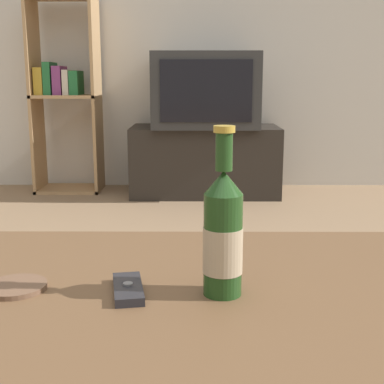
{
  "coord_description": "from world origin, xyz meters",
  "views": [
    {
      "loc": [
        0.04,
        -0.78,
        0.76
      ],
      "look_at": [
        0.04,
        0.31,
        0.52
      ],
      "focal_mm": 50.0,
      "sensor_mm": 36.0,
      "label": 1
    }
  ],
  "objects_px": {
    "cell_phone": "(128,289)",
    "tv_stand": "(205,160)",
    "television": "(205,90)",
    "bookshelf": "(64,92)",
    "beer_bottle": "(223,234)"
  },
  "relations": [
    {
      "from": "television",
      "to": "cell_phone",
      "type": "height_order",
      "value": "television"
    },
    {
      "from": "tv_stand",
      "to": "cell_phone",
      "type": "xyz_separation_m",
      "value": [
        -0.17,
        -2.7,
        0.21
      ]
    },
    {
      "from": "television",
      "to": "tv_stand",
      "type": "bearing_deg",
      "value": 90.0
    },
    {
      "from": "tv_stand",
      "to": "television",
      "type": "xyz_separation_m",
      "value": [
        0.0,
        -0.0,
        0.46
      ]
    },
    {
      "from": "beer_bottle",
      "to": "cell_phone",
      "type": "distance_m",
      "value": 0.17
    },
    {
      "from": "cell_phone",
      "to": "television",
      "type": "bearing_deg",
      "value": 76.37
    },
    {
      "from": "bookshelf",
      "to": "cell_phone",
      "type": "xyz_separation_m",
      "value": [
        0.76,
        -2.8,
        -0.24
      ]
    },
    {
      "from": "cell_phone",
      "to": "tv_stand",
      "type": "bearing_deg",
      "value": 76.37
    },
    {
      "from": "television",
      "to": "cell_phone",
      "type": "bearing_deg",
      "value": -93.62
    },
    {
      "from": "tv_stand",
      "to": "beer_bottle",
      "type": "relative_size",
      "value": 3.62
    },
    {
      "from": "cell_phone",
      "to": "beer_bottle",
      "type": "bearing_deg",
      "value": -10.65
    },
    {
      "from": "beer_bottle",
      "to": "bookshelf",
      "type": "bearing_deg",
      "value": 108.06
    },
    {
      "from": "tv_stand",
      "to": "television",
      "type": "height_order",
      "value": "television"
    },
    {
      "from": "bookshelf",
      "to": "tv_stand",
      "type": "bearing_deg",
      "value": -6.0
    },
    {
      "from": "beer_bottle",
      "to": "television",
      "type": "bearing_deg",
      "value": 89.54
    }
  ]
}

